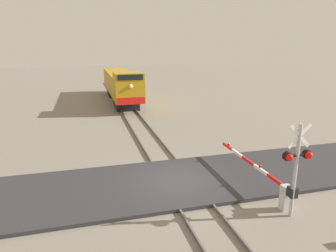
# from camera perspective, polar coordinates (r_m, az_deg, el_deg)

# --- Properties ---
(ground_plane) EXTENTS (160.00, 160.00, 0.00)m
(ground_plane) POSITION_cam_1_polar(r_m,az_deg,el_deg) (14.95, 1.89, -10.56)
(ground_plane) COLOR gray
(rail_track_left) EXTENTS (0.08, 80.00, 0.15)m
(rail_track_left) POSITION_cam_1_polar(r_m,az_deg,el_deg) (14.74, -0.82, -10.62)
(rail_track_left) COLOR #59544C
(rail_track_left) RESTS_ON ground_plane
(rail_track_right) EXTENTS (0.08, 80.00, 0.15)m
(rail_track_right) POSITION_cam_1_polar(r_m,az_deg,el_deg) (15.13, 4.53, -9.96)
(rail_track_right) COLOR #59544C
(rail_track_right) RESTS_ON ground_plane
(road_surface) EXTENTS (36.00, 5.20, 0.16)m
(road_surface) POSITION_cam_1_polar(r_m,az_deg,el_deg) (14.92, 1.89, -10.28)
(road_surface) COLOR #2D2D30
(road_surface) RESTS_ON ground_plane
(locomotive) EXTENTS (2.71, 15.61, 3.86)m
(locomotive) POSITION_cam_1_polar(r_m,az_deg,el_deg) (35.36, -8.80, 7.72)
(locomotive) COLOR black
(locomotive) RESTS_ON ground_plane
(crossing_signal) EXTENTS (1.18, 0.33, 3.74)m
(crossing_signal) POSITION_cam_1_polar(r_m,az_deg,el_deg) (12.28, 23.04, -6.10)
(crossing_signal) COLOR #ADADB2
(crossing_signal) RESTS_ON ground_plane
(crossing_gate) EXTENTS (0.36, 6.30, 1.17)m
(crossing_gate) POSITION_cam_1_polar(r_m,az_deg,el_deg) (13.93, 19.03, -10.13)
(crossing_gate) COLOR silver
(crossing_gate) RESTS_ON ground_plane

